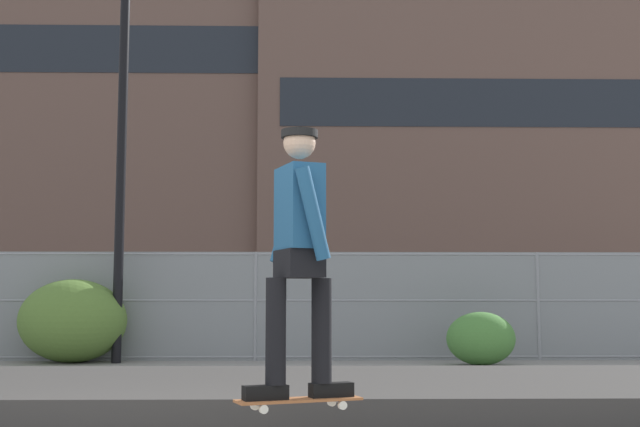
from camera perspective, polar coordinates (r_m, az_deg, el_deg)
name	(u,v)px	position (r m, az deg, el deg)	size (l,w,h in m)	color
gravel_berm	(216,394)	(7.95, -7.24, -12.34)	(12.10, 3.19, 0.28)	#3D3A38
skateboard	(299,401)	(5.28, -1.49, -12.86)	(0.82, 0.46, 0.07)	#9E5B33
skater	(299,242)	(5.26, -1.46, -2.00)	(0.71, 0.62, 1.74)	black
chain_fence	(255,305)	(14.16, -4.52, -6.38)	(19.55, 0.06, 1.85)	gray
street_lamp	(123,96)	(14.38, -13.53, 7.94)	(0.44, 0.44, 7.21)	black
parked_car_mid	(249,309)	(17.44, -4.92, -6.63)	(4.54, 2.24, 1.66)	navy
library_building	(82,129)	(51.29, -16.20, 5.63)	(27.73, 14.54, 22.41)	brown
office_block	(504,165)	(49.03, 12.64, 3.32)	(27.98, 12.66, 17.78)	brown
shrub_left	(73,321)	(14.24, -16.80, -7.14)	(1.77, 1.45, 1.37)	#567A33
shrub_center	(481,339)	(13.30, 11.11, -8.52)	(1.09, 0.89, 0.84)	#477F38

